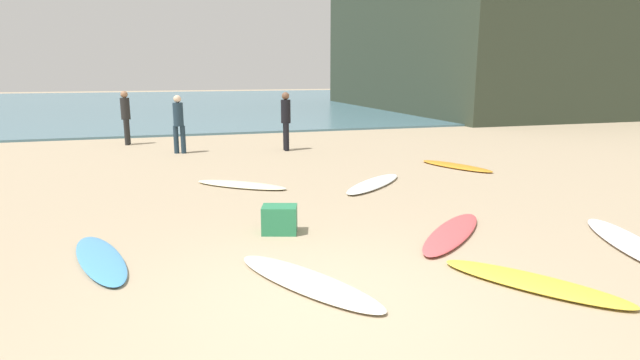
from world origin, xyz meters
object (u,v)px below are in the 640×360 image
object	(u,v)px
surfboard_6	(629,243)
beachgoer_near	(179,121)
surfboard_2	(452,233)
beachgoer_mid	(286,118)
surfboard_4	(241,185)
surfboard_1	(374,184)
beachgoer_far	(126,115)
surfboard_0	(307,281)
surfboard_3	(456,166)
surfboard_5	(533,282)
surfboard_7	(100,259)
beach_cooler	(280,219)

from	to	relation	value
surfboard_6	beachgoer_near	world-z (taller)	beachgoer_near
surfboard_2	beachgoer_near	distance (m)	9.50
surfboard_6	beachgoer_mid	world-z (taller)	beachgoer_mid
surfboard_4	surfboard_2	bearing A→B (deg)	69.54
surfboard_1	beachgoer_far	size ratio (longest dim) A/B	1.30
surfboard_0	surfboard_3	world-z (taller)	surfboard_3
beachgoer_near	surfboard_3	bearing A→B (deg)	163.88
surfboard_5	beachgoer_mid	world-z (taller)	beachgoer_mid
surfboard_4	beachgoer_near	distance (m)	4.96
surfboard_4	surfboard_6	size ratio (longest dim) A/B	0.91
surfboard_4	surfboard_7	size ratio (longest dim) A/B	1.02
surfboard_7	surfboard_6	bearing A→B (deg)	152.24
beachgoer_near	beachgoer_mid	world-z (taller)	beachgoer_mid
beachgoer_mid	surfboard_6	bearing A→B (deg)	-162.53
surfboard_2	surfboard_4	xyz separation A→B (m)	(-2.41, 4.03, -0.01)
surfboard_4	surfboard_7	bearing A→B (deg)	6.80
beachgoer_far	surfboard_1	bearing A→B (deg)	40.70
surfboard_2	surfboard_5	xyz separation A→B (m)	(-0.08, -1.78, -0.00)
surfboard_4	beachgoer_far	distance (m)	7.57
surfboard_6	beachgoer_mid	size ratio (longest dim) A/B	1.32
surfboard_0	surfboard_2	bearing A→B (deg)	174.65
surfboard_6	beach_cooler	bearing A→B (deg)	-1.85
surfboard_0	beachgoer_near	bearing A→B (deg)	-112.21
surfboard_5	beachgoer_far	world-z (taller)	beachgoer_far
surfboard_2	beach_cooler	xyz separation A→B (m)	(-2.32, 0.84, 0.16)
beachgoer_near	surfboard_4	bearing A→B (deg)	119.75
surfboard_0	surfboard_4	xyz separation A→B (m)	(0.02, 5.05, 0.00)
beachgoer_near	beachgoer_far	size ratio (longest dim) A/B	0.97
surfboard_7	beachgoer_mid	size ratio (longest dim) A/B	1.17
surfboard_4	beachgoer_mid	size ratio (longest dim) A/B	1.19
surfboard_2	surfboard_7	bearing A→B (deg)	41.67
surfboard_7	beachgoer_far	size ratio (longest dim) A/B	1.17
surfboard_1	surfboard_2	distance (m)	3.32
surfboard_1	surfboard_7	world-z (taller)	surfboard_1
surfboard_3	beachgoer_far	world-z (taller)	beachgoer_far
surfboard_1	surfboard_5	bearing A→B (deg)	-45.84
surfboard_1	surfboard_6	size ratio (longest dim) A/B	0.98
surfboard_0	beachgoer_mid	xyz separation A→B (m)	(2.00, 9.47, 0.91)
surfboard_3	beach_cooler	world-z (taller)	beach_cooler
surfboard_7	beachgoer_far	world-z (taller)	beachgoer_far
surfboard_6	beachgoer_near	distance (m)	11.33
surfboard_0	surfboard_2	distance (m)	2.64
surfboard_1	surfboard_4	xyz separation A→B (m)	(-2.61, 0.71, -0.01)
surfboard_4	beachgoer_far	world-z (taller)	beachgoer_far
surfboard_2	surfboard_7	distance (m)	4.70
surfboard_2	beachgoer_near	world-z (taller)	beachgoer_near
surfboard_1	surfboard_4	bearing A→B (deg)	-148.06
surfboard_3	surfboard_5	size ratio (longest dim) A/B	0.99
surfboard_2	beach_cooler	bearing A→B (deg)	26.32
surfboard_3	surfboard_6	bearing A→B (deg)	59.45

